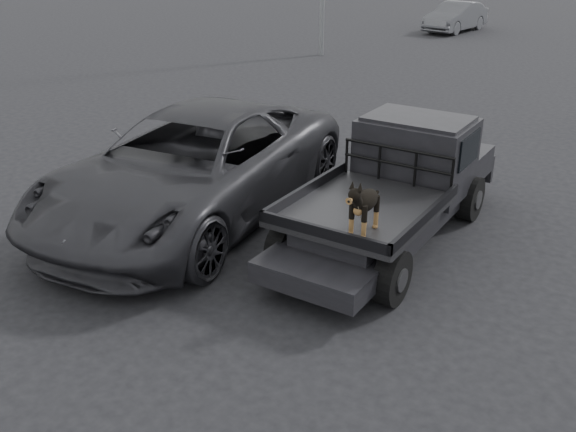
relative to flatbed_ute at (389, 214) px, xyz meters
The scene contains 7 objects.
ground 2.35m from the flatbed_ute, 76.87° to the right, with size 120.00×120.00×0.00m, color black.
flatbed_ute is the anchor object (origin of this frame).
ute_cab 1.31m from the flatbed_ute, 90.00° to the left, with size 1.72×1.30×0.88m, color black, non-canonical shape.
headache_rack 0.76m from the flatbed_ute, 90.00° to the left, with size 1.80×0.08×0.55m, color black, non-canonical shape.
dog 1.90m from the flatbed_ute, 77.72° to the right, with size 0.32×0.60×0.74m, color black, non-canonical shape.
parked_suv 3.33m from the flatbed_ute, 164.10° to the right, with size 3.00×6.51×1.81m, color #28282D.
distant_car_a 23.58m from the flatbed_ute, 106.70° to the left, with size 1.44×4.13×1.36m, color #4D4E53.
Camera 1 is at (3.09, -6.35, 4.55)m, focal length 40.00 mm.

